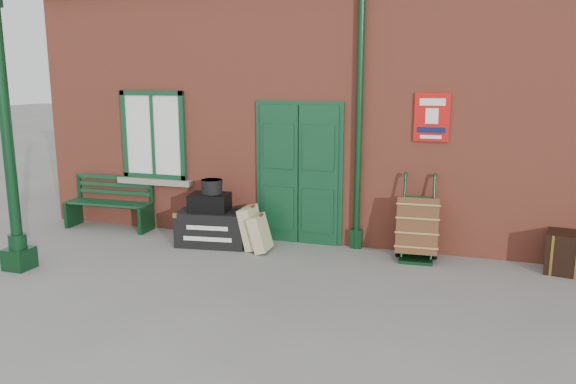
% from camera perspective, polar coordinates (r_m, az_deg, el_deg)
% --- Properties ---
extents(ground, '(80.00, 80.00, 0.00)m').
position_cam_1_polar(ground, '(7.71, -0.02, -8.24)').
color(ground, gray).
rests_on(ground, ground).
extents(station_building, '(10.30, 4.30, 4.36)m').
position_cam_1_polar(station_building, '(10.64, 5.97, 9.07)').
color(station_building, '#AF4E38').
rests_on(station_building, ground).
extents(canopy_column, '(0.34, 0.34, 3.61)m').
position_cam_1_polar(canopy_column, '(8.41, -26.38, 2.10)').
color(canopy_column, black).
rests_on(canopy_column, ground).
extents(bench, '(1.55, 0.52, 0.95)m').
position_cam_1_polar(bench, '(10.35, -17.56, -0.90)').
color(bench, '#103D21').
rests_on(bench, ground).
extents(houdini_trunk, '(1.17, 0.75, 0.55)m').
position_cam_1_polar(houdini_trunk, '(8.99, -7.60, -3.63)').
color(houdini_trunk, black).
rests_on(houdini_trunk, ground).
extents(strongbox, '(0.66, 0.52, 0.28)m').
position_cam_1_polar(strongbox, '(8.91, -7.96, -1.04)').
color(strongbox, black).
rests_on(strongbox, houdini_trunk).
extents(hatbox, '(0.37, 0.37, 0.22)m').
position_cam_1_polar(hatbox, '(8.87, -7.75, 0.55)').
color(hatbox, black).
rests_on(hatbox, strongbox).
extents(suitcase_back, '(0.33, 0.47, 0.67)m').
position_cam_1_polar(suitcase_back, '(8.71, -3.74, -3.63)').
color(suitcase_back, tan).
rests_on(suitcase_back, ground).
extents(suitcase_front, '(0.32, 0.42, 0.58)m').
position_cam_1_polar(suitcase_front, '(8.57, -2.87, -4.19)').
color(suitcase_front, tan).
rests_on(suitcase_front, ground).
extents(porter_trolley, '(0.63, 0.68, 1.22)m').
position_cam_1_polar(porter_trolley, '(8.39, 13.01, -3.53)').
color(porter_trolley, black).
rests_on(porter_trolley, ground).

